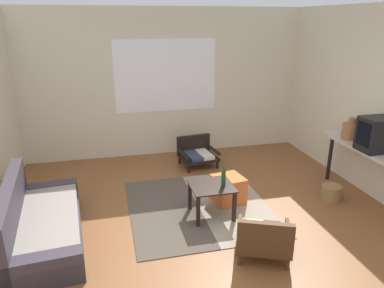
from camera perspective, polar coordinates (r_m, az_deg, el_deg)
The scene contains 13 objects.
ground_plane at distance 4.48m, azimuth 2.99°, elevation -14.45°, with size 7.80×7.80×0.00m, color brown.
far_wall_with_window at distance 6.81m, azimuth -4.23°, elevation 9.56°, with size 5.60×0.13×2.70m.
area_rug at distance 5.10m, azimuth 1.05°, elevation -9.90°, with size 1.90×2.04×0.01m.
couch at distance 4.66m, azimuth -23.04°, elevation -11.54°, with size 0.95×1.93×0.74m.
coffee_table at distance 4.75m, azimuth 3.11°, elevation -7.55°, with size 0.56×0.53×0.44m.
armchair_by_window at distance 6.43m, azimuth 0.78°, elevation -1.34°, with size 0.69×0.62×0.50m.
armchair_striped_foreground at distance 4.10m, azimuth 11.31°, elevation -14.34°, with size 0.77×0.78×0.54m.
ottoman_orange at distance 5.18m, azimuth 5.74°, elevation -7.18°, with size 0.40×0.40×0.38m, color #D1662D.
console_shelf at distance 5.50m, azimuth 26.08°, elevation -1.38°, with size 0.41×1.74×0.82m.
crt_television at distance 5.32m, azimuth 27.31°, elevation 1.38°, with size 0.44×0.34×0.45m.
clay_vase at distance 5.74m, azimuth 23.85°, elevation 1.97°, with size 0.25×0.25×0.32m.
glass_bottle at distance 4.66m, azimuth 5.01°, elevation -5.24°, with size 0.06×0.06×0.28m.
wicker_basket at distance 5.62m, azimuth 21.14°, elevation -7.17°, with size 0.28×0.28×0.22m, color olive.
Camera 1 is at (-1.10, -3.57, 2.48)m, focal length 33.70 mm.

